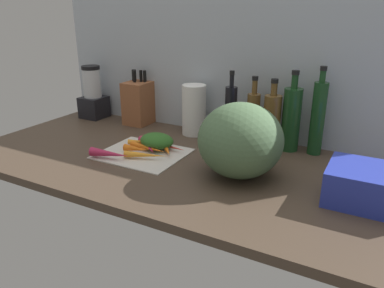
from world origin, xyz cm
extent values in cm
cube|color=#47382B|center=(0.00, 0.00, -1.50)|extent=(170.00, 80.00, 3.00)
cube|color=#ADB7C1|center=(0.00, 38.50, 30.00)|extent=(170.00, 3.00, 60.00)
cube|color=beige|center=(-16.46, -2.08, 0.40)|extent=(32.40, 27.89, 0.80)
cone|color=orange|center=(-20.88, 5.40, 1.84)|extent=(13.26, 7.58, 2.08)
cone|color=#B2264C|center=(-16.73, 1.65, 2.28)|extent=(15.47, 13.22, 2.96)
cone|color=orange|center=(-15.36, 0.06, 2.11)|extent=(16.52, 3.76, 2.63)
cone|color=#B2264C|center=(-23.84, -12.98, 2.57)|extent=(16.00, 6.37, 3.54)
cone|color=orange|center=(-11.93, -6.65, 2.10)|extent=(16.11, 7.96, 2.59)
cone|color=orange|center=(-18.70, -3.17, 2.20)|extent=(10.57, 4.46, 2.81)
cone|color=orange|center=(-7.74, 1.99, 2.12)|extent=(9.60, 10.17, 2.65)
cone|color=red|center=(-9.60, 5.90, 1.87)|extent=(16.53, 3.82, 2.15)
ellipsoid|color=#2D6023|center=(-14.24, 4.76, 3.82)|extent=(14.29, 10.99, 6.05)
ellipsoid|color=#4C6B47|center=(24.04, -2.20, 12.70)|extent=(28.65, 28.62, 25.41)
cube|color=brown|center=(-42.02, 31.47, 10.29)|extent=(11.44, 13.98, 20.58)
cylinder|color=black|center=(-45.02, 32.62, 23.33)|extent=(2.15, 2.15, 5.50)
cylinder|color=black|center=(-43.02, 30.20, 23.33)|extent=(1.45, 1.45, 5.50)
cylinder|color=black|center=(-41.02, 32.71, 23.33)|extent=(1.44, 1.44, 5.50)
cylinder|color=black|center=(-39.02, 33.04, 23.33)|extent=(1.61, 1.61, 5.50)
cube|color=black|center=(-69.08, 28.90, 5.39)|extent=(11.89, 11.89, 10.78)
cylinder|color=silver|center=(-69.08, 28.90, 17.86)|extent=(8.91, 8.91, 14.16)
cylinder|color=black|center=(-69.08, 28.90, 25.85)|extent=(9.09, 9.09, 1.80)
cylinder|color=white|center=(-10.43, 29.50, 11.25)|extent=(10.68, 10.68, 22.49)
cylinder|color=black|center=(8.38, 26.57, 11.99)|extent=(5.01, 5.01, 23.98)
cylinder|color=black|center=(8.38, 26.57, 26.47)|extent=(1.76, 1.76, 4.98)
cylinder|color=black|center=(8.38, 26.57, 29.76)|extent=(2.02, 2.02, 1.60)
cylinder|color=brown|center=(17.09, 29.68, 10.66)|extent=(5.42, 5.42, 21.32)
cylinder|color=brown|center=(17.09, 29.68, 24.14)|extent=(2.17, 2.17, 5.64)
cylinder|color=black|center=(17.09, 29.68, 27.76)|extent=(2.50, 2.50, 1.60)
cylinder|color=brown|center=(25.43, 28.44, 10.95)|extent=(6.92, 6.92, 21.90)
cylinder|color=brown|center=(25.43, 28.44, 24.37)|extent=(2.48, 2.48, 4.94)
cylinder|color=black|center=(25.43, 28.44, 27.64)|extent=(2.85, 2.85, 1.60)
cylinder|color=#19421E|center=(32.68, 30.28, 12.52)|extent=(7.26, 7.26, 25.04)
cylinder|color=#19421E|center=(32.68, 30.28, 27.71)|extent=(2.55, 2.55, 5.34)
cylinder|color=black|center=(32.68, 30.28, 31.18)|extent=(2.94, 2.94, 1.60)
cylinder|color=#19421E|center=(42.55, 30.82, 14.14)|extent=(5.37, 5.37, 28.28)
cylinder|color=#19421E|center=(42.55, 30.82, 30.44)|extent=(2.21, 2.21, 4.32)
cylinder|color=black|center=(42.55, 30.82, 33.40)|extent=(2.54, 2.54, 1.60)
cube|color=#2838AD|center=(64.56, -1.93, 5.33)|extent=(23.79, 19.80, 10.65)
camera|label=1|loc=(65.55, -112.83, 54.68)|focal=34.93mm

